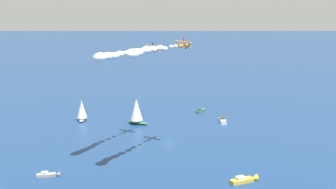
{
  "coord_description": "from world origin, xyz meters",
  "views": [
    {
      "loc": [
        153.85,
        -40.51,
        51.54
      ],
      "look_at": [
        0.65,
        -0.65,
        19.14
      ],
      "focal_mm": 44.75,
      "sensor_mm": 36.0,
      "label": 1
    }
  ],
  "objects": [
    {
      "name": "motorboat_trailing",
      "position": [
        -20.58,
        31.13,
        0.76
      ],
      "size": [
        9.99,
        4.88,
        2.81
      ],
      "color": "white",
      "rests_on": "ground_plane"
    },
    {
      "name": "sailboat_far_port",
      "position": [
        -40.65,
        -31.67,
        5.02
      ],
      "size": [
        8.82,
        5.51,
        10.99
      ],
      "color": "#9E9993",
      "rests_on": "ground_plane"
    },
    {
      "name": "wingwalker_wingman",
      "position": [
        8.09,
        3.35,
        40.97
      ],
      "size": [
        0.71,
        0.72,
        1.78
      ],
      "color": "red"
    },
    {
      "name": "sailboat_far_stbd",
      "position": [
        -28.54,
        -7.86,
        6.07
      ],
      "size": [
        8.94,
        9.69,
        13.31
      ],
      "color": "#33704C",
      "rests_on": "ground_plane"
    },
    {
      "name": "motorboat_inshore",
      "position": [
        24.95,
        -45.45,
        0.57
      ],
      "size": [
        2.51,
        7.38,
        2.1
      ],
      "color": "#9E9993",
      "rests_on": "ground_plane"
    },
    {
      "name": "ground_plane",
      "position": [
        0.0,
        0.0,
        0.0
      ],
      "size": [
        2000.0,
        2000.0,
        0.0
      ],
      "primitive_type": "plane",
      "color": "navy"
    },
    {
      "name": "motorboat_near_centre",
      "position": [
        44.39,
        12.29,
        0.71
      ],
      "size": [
        3.74,
        9.33,
        2.63
      ],
      "color": "gold",
      "rests_on": "ground_plane"
    },
    {
      "name": "smoke_trail_wingman",
      "position": [
        26.21,
        -15.04,
        38.62
      ],
      "size": [
        23.53,
        23.14,
        3.55
      ],
      "color": "white"
    },
    {
      "name": "biplane_lead",
      "position": [
        -5.72,
        -5.36,
        36.16
      ],
      "size": [
        6.48,
        6.52,
        3.63
      ],
      "color": "orange"
    },
    {
      "name": "wingwalker_lead",
      "position": [
        -5.59,
        -5.2,
        38.3
      ],
      "size": [
        1.12,
        1.13,
        1.53
      ],
      "color": "black"
    },
    {
      "name": "smoke_trail_lead",
      "position": [
        13.15,
        -23.7,
        36.13
      ],
      "size": [
        23.86,
        22.99,
        3.42
      ],
      "color": "white"
    },
    {
      "name": "motorboat_offshore",
      "position": [
        -43.51,
        28.19,
        0.57
      ],
      "size": [
        6.37,
        6.57,
        2.11
      ],
      "color": "#33704C",
      "rests_on": "ground_plane"
    },
    {
      "name": "biplane_wingman",
      "position": [
        7.95,
        3.19,
        38.79
      ],
      "size": [
        6.48,
        6.52,
        3.63
      ],
      "color": "orange"
    }
  ]
}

